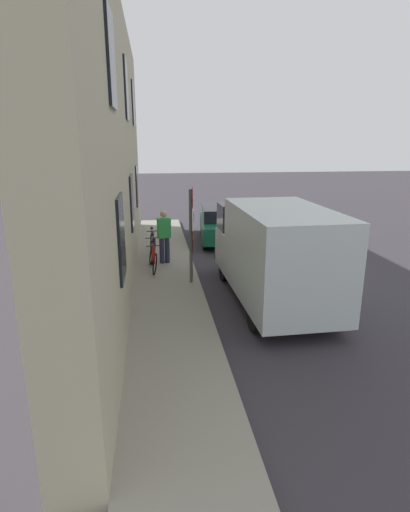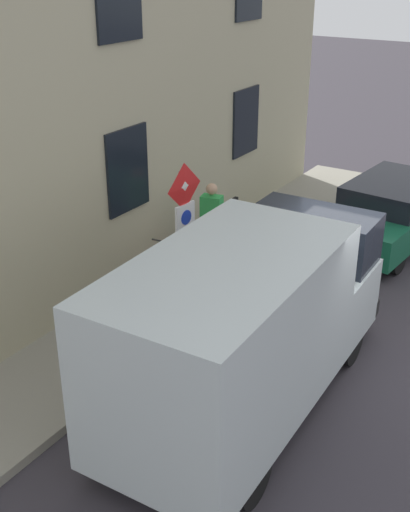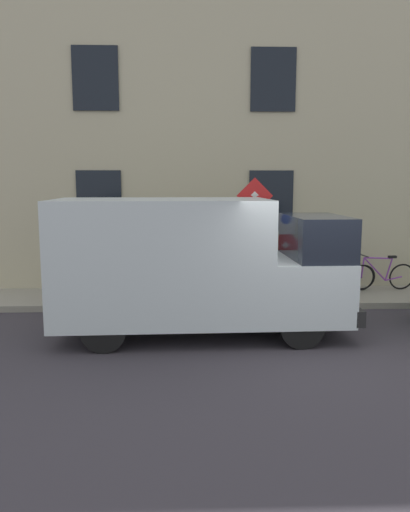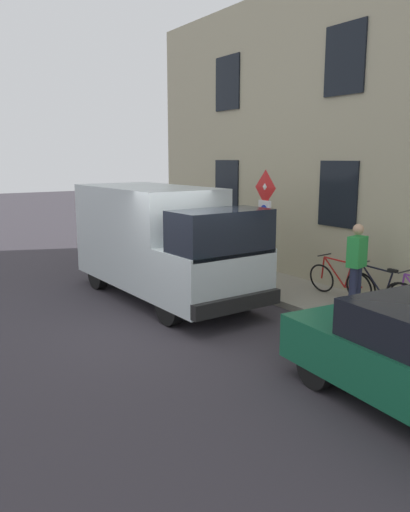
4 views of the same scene
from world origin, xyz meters
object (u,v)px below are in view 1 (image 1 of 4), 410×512
(sign_post_stacked, at_px, (193,225))
(parked_hatchback, at_px, (223,223))
(pedestrian, at_px, (164,235))
(bicycle_purple, at_px, (153,242))
(bicycle_red, at_px, (153,258))
(delivery_van, at_px, (274,251))
(bicycle_black, at_px, (153,250))

(sign_post_stacked, distance_m, parked_hatchback, 5.74)
(pedestrian, bearing_deg, sign_post_stacked, -172.74)
(bicycle_purple, height_order, pedestrian, pedestrian)
(parked_hatchback, relative_size, bicycle_red, 2.41)
(bicycle_red, distance_m, pedestrian, 0.97)
(sign_post_stacked, distance_m, delivery_van, 2.36)
(bicycle_black, bearing_deg, pedestrian, 48.49)
(bicycle_red, bearing_deg, sign_post_stacked, 35.10)
(delivery_van, distance_m, parked_hatchback, 6.72)
(bicycle_red, relative_size, pedestrian, 1.00)
(sign_post_stacked, bearing_deg, delivery_van, 145.16)
(parked_hatchback, bearing_deg, delivery_van, 6.21)
(pedestrian, bearing_deg, bicycle_red, 138.63)
(bicycle_purple, distance_m, bicycle_red, 2.03)
(parked_hatchback, relative_size, bicycle_black, 2.42)
(delivery_van, height_order, bicycle_black, delivery_van)
(delivery_van, xyz_separation_m, pedestrian, (2.63, -3.31, -0.26))
(sign_post_stacked, relative_size, bicycle_purple, 1.54)
(sign_post_stacked, relative_size, parked_hatchback, 0.64)
(sign_post_stacked, distance_m, pedestrian, 2.23)
(sign_post_stacked, xyz_separation_m, delivery_van, (-1.90, 1.32, -0.44))
(pedestrian, bearing_deg, bicycle_black, 36.71)
(delivery_van, xyz_separation_m, bicycle_purple, (3.00, -4.65, -0.82))
(delivery_van, bearing_deg, sign_post_stacked, 53.74)
(parked_hatchback, height_order, bicycle_black, parked_hatchback)
(parked_hatchback, bearing_deg, bicycle_purple, -49.48)
(sign_post_stacked, bearing_deg, bicycle_black, -64.51)
(delivery_van, relative_size, bicycle_purple, 3.14)
(parked_hatchback, bearing_deg, pedestrian, -31.34)
(parked_hatchback, distance_m, bicycle_purple, 3.52)
(bicycle_purple, relative_size, bicycle_red, 1.00)
(sign_post_stacked, height_order, bicycle_black, sign_post_stacked)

